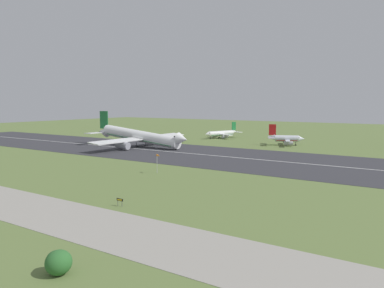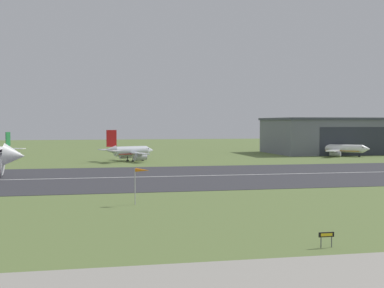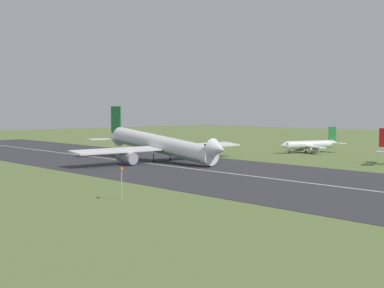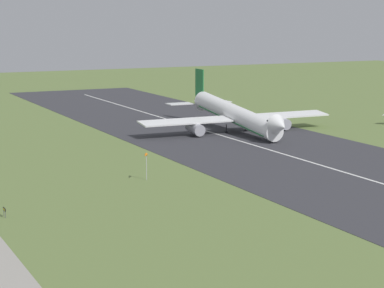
% 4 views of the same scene
% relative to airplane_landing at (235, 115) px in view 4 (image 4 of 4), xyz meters
% --- Properties ---
extents(ground_plane, '(665.21, 665.21, 0.00)m').
position_rel_airplane_landing_xyz_m(ground_plane, '(73.59, -64.81, -4.87)').
color(ground_plane, olive).
extents(airplane_landing, '(56.29, 58.70, 16.52)m').
position_rel_airplane_landing_xyz_m(airplane_landing, '(0.00, 0.00, 0.00)').
color(airplane_landing, white).
rests_on(airplane_landing, ground_plane).
extents(windsock_pole, '(2.27, 1.63, 5.64)m').
position_rel_airplane_landing_xyz_m(windsock_pole, '(49.19, -48.20, 0.16)').
color(windsock_pole, '#B7B7BC').
rests_on(windsock_pole, ground_plane).
extents(runway_sign, '(1.65, 0.13, 1.57)m').
position_rel_airplane_landing_xyz_m(runway_sign, '(64.27, -79.85, -3.68)').
color(runway_sign, '#4C4C51').
rests_on(runway_sign, ground_plane).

